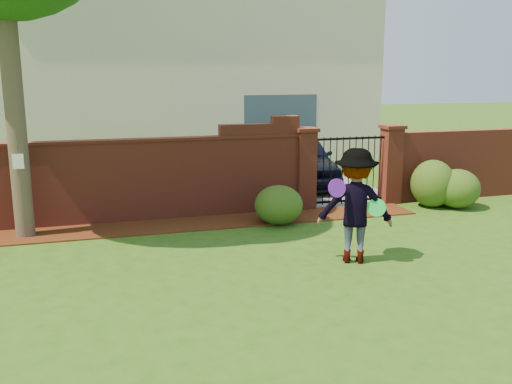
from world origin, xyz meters
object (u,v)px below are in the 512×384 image
object	(u,v)px
car	(301,160)
man	(355,206)
frisbee_purple	(337,188)
frisbee_green	(377,207)

from	to	relation	value
car	man	distance (m)	6.48
man	frisbee_purple	size ratio (longest dim) A/B	6.34
man	frisbee_purple	world-z (taller)	man
frisbee_green	frisbee_purple	bearing A→B (deg)	171.20
frisbee_purple	frisbee_green	xyz separation A→B (m)	(0.66, -0.10, -0.34)
car	frisbee_green	size ratio (longest dim) A/B	13.86
man	frisbee_purple	xyz separation A→B (m)	(-0.40, -0.15, 0.36)
car	frisbee_green	distance (m)	6.67
frisbee_purple	car	bearing A→B (deg)	74.15
man	frisbee_purple	bearing A→B (deg)	42.05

